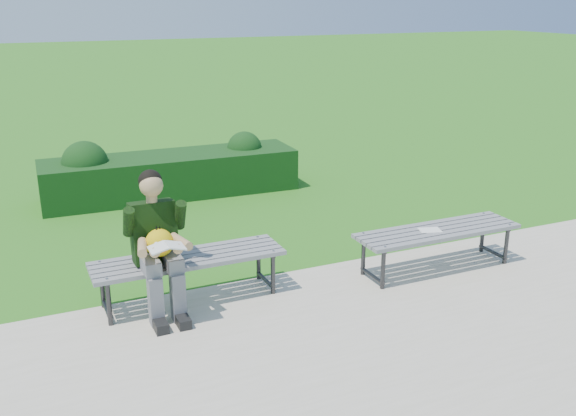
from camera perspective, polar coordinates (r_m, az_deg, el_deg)
ground at (r=6.67m, az=-3.11°, el=-6.41°), size 80.00×80.00×0.00m
walkway at (r=5.26m, az=4.00°, el=-13.57°), size 30.00×3.50×0.02m
hedge at (r=9.56m, az=-10.69°, el=3.16°), size 3.69×1.04×0.89m
bench_left at (r=6.11m, az=-8.83°, el=-4.75°), size 1.80×0.50×0.46m
bench_right at (r=6.92m, az=13.15°, el=-2.26°), size 1.80×0.50×0.46m
seated_boy at (r=5.85m, az=-11.55°, el=-2.82°), size 0.56×0.76×1.31m
paper_sheet at (r=6.84m, az=12.51°, el=-1.93°), size 0.26×0.22×0.01m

